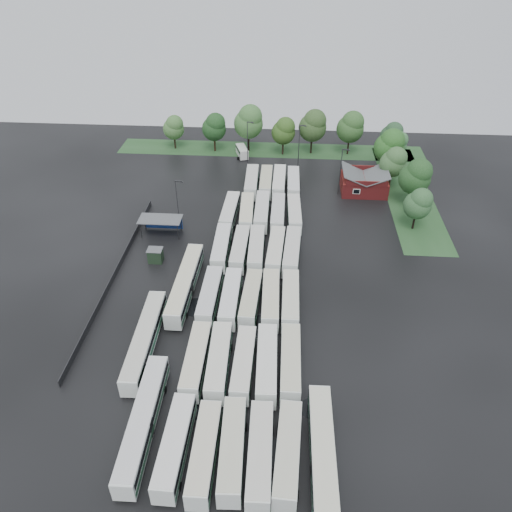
# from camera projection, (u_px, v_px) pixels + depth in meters

# --- Properties ---
(ground) EXTENTS (160.00, 160.00, 0.00)m
(ground) POSITION_uv_depth(u_px,v_px,m) (238.00, 312.00, 79.16)
(ground) COLOR black
(ground) RESTS_ON ground
(brick_building) EXTENTS (10.07, 8.60, 5.39)m
(brick_building) POSITION_uv_depth(u_px,v_px,m) (364.00, 184.00, 111.62)
(brick_building) COLOR maroon
(brick_building) RESTS_ON ground
(wash_shed) EXTENTS (8.20, 4.20, 3.58)m
(wash_shed) POSITION_uv_depth(u_px,v_px,m) (161.00, 220.00, 96.46)
(wash_shed) COLOR #2D2D30
(wash_shed) RESTS_ON ground
(utility_hut) EXTENTS (2.70, 2.20, 2.62)m
(utility_hut) POSITION_uv_depth(u_px,v_px,m) (155.00, 255.00, 89.66)
(utility_hut) COLOR black
(utility_hut) RESTS_ON ground
(grass_strip_north) EXTENTS (80.00, 10.00, 0.01)m
(grass_strip_north) POSITION_uv_depth(u_px,v_px,m) (270.00, 150.00, 131.99)
(grass_strip_north) COLOR #224821
(grass_strip_north) RESTS_ON ground
(grass_strip_east) EXTENTS (10.00, 50.00, 0.01)m
(grass_strip_east) POSITION_uv_depth(u_px,v_px,m) (408.00, 193.00, 112.12)
(grass_strip_east) COLOR #224821
(grass_strip_east) RESTS_ON ground
(west_fence) EXTENTS (0.10, 50.00, 1.20)m
(west_fence) POSITION_uv_depth(u_px,v_px,m) (116.00, 272.00, 86.67)
(west_fence) COLOR #2D2D30
(west_fence) RESTS_ON ground
(bus_r0c0) EXTENTS (2.84, 12.69, 3.52)m
(bus_r0c0) POSITION_uv_depth(u_px,v_px,m) (175.00, 445.00, 57.26)
(bus_r0c0) COLOR silver
(bus_r0c0) RESTS_ON ground
(bus_r0c1) EXTENTS (2.73, 12.31, 3.42)m
(bus_r0c1) POSITION_uv_depth(u_px,v_px,m) (205.00, 452.00, 56.62)
(bus_r0c1) COLOR silver
(bus_r0c1) RESTS_ON ground
(bus_r0c2) EXTENTS (3.20, 12.61, 3.48)m
(bus_r0c2) POSITION_uv_depth(u_px,v_px,m) (232.00, 449.00, 56.92)
(bus_r0c2) COLOR silver
(bus_r0c2) RESTS_ON ground
(bus_r0c3) EXTENTS (2.98, 12.78, 3.54)m
(bus_r0c3) POSITION_uv_depth(u_px,v_px,m) (260.00, 455.00, 56.27)
(bus_r0c3) COLOR silver
(bus_r0c3) RESTS_ON ground
(bus_r0c4) EXTENTS (3.21, 12.65, 3.49)m
(bus_r0c4) POSITION_uv_depth(u_px,v_px,m) (288.00, 453.00, 56.46)
(bus_r0c4) COLOR silver
(bus_r0c4) RESTS_ON ground
(bus_r1c0) EXTENTS (2.77, 12.50, 3.47)m
(bus_r1c0) POSITION_uv_depth(u_px,v_px,m) (196.00, 360.00, 68.12)
(bus_r1c0) COLOR silver
(bus_r1c0) RESTS_ON ground
(bus_r1c1) EXTENTS (3.11, 12.81, 3.54)m
(bus_r1c1) POSITION_uv_depth(u_px,v_px,m) (219.00, 361.00, 67.85)
(bus_r1c1) COLOR silver
(bus_r1c1) RESTS_ON ground
(bus_r1c2) EXTENTS (2.66, 12.10, 3.36)m
(bus_r1c2) POSITION_uv_depth(u_px,v_px,m) (244.00, 364.00, 67.63)
(bus_r1c2) COLOR silver
(bus_r1c2) RESTS_ON ground
(bus_r1c3) EXTENTS (3.12, 12.87, 3.56)m
(bus_r1c3) POSITION_uv_depth(u_px,v_px,m) (267.00, 364.00, 67.44)
(bus_r1c3) COLOR silver
(bus_r1c3) RESTS_ON ground
(bus_r1c4) EXTENTS (2.81, 12.57, 3.49)m
(bus_r1c4) POSITION_uv_depth(u_px,v_px,m) (290.00, 363.00, 67.70)
(bus_r1c4) COLOR silver
(bus_r1c4) RESTS_ON ground
(bus_r2c0) EXTENTS (2.74, 12.44, 3.46)m
(bus_r2c0) POSITION_uv_depth(u_px,v_px,m) (210.00, 296.00, 79.34)
(bus_r2c0) COLOR silver
(bus_r2c0) RESTS_ON ground
(bus_r2c1) EXTENTS (2.74, 12.43, 3.46)m
(bus_r2c1) POSITION_uv_depth(u_px,v_px,m) (231.00, 298.00, 78.94)
(bus_r2c1) COLOR silver
(bus_r2c1) RESTS_ON ground
(bus_r2c2) EXTENTS (3.01, 12.15, 3.36)m
(bus_r2c2) POSITION_uv_depth(u_px,v_px,m) (251.00, 298.00, 78.96)
(bus_r2c2) COLOR silver
(bus_r2c2) RESTS_ON ground
(bus_r2c3) EXTENTS (3.01, 12.53, 3.47)m
(bus_r2c3) POSITION_uv_depth(u_px,v_px,m) (271.00, 299.00, 78.69)
(bus_r2c3) COLOR silver
(bus_r2c3) RESTS_ON ground
(bus_r2c4) EXTENTS (2.73, 12.44, 3.46)m
(bus_r2c4) POSITION_uv_depth(u_px,v_px,m) (290.00, 300.00, 78.56)
(bus_r2c4) COLOR silver
(bus_r2c4) RESTS_ON ground
(bus_r3c0) EXTENTS (2.92, 12.53, 3.47)m
(bus_r3c0) POSITION_uv_depth(u_px,v_px,m) (221.00, 247.00, 90.68)
(bus_r3c0) COLOR silver
(bus_r3c0) RESTS_ON ground
(bus_r3c1) EXTENTS (2.74, 12.20, 3.39)m
(bus_r3c1) POSITION_uv_depth(u_px,v_px,m) (240.00, 249.00, 90.35)
(bus_r3c1) COLOR silver
(bus_r3c1) RESTS_ON ground
(bus_r3c2) EXTENTS (2.90, 12.45, 3.45)m
(bus_r3c2) POSITION_uv_depth(u_px,v_px,m) (256.00, 249.00, 90.23)
(bus_r3c2) COLOR silver
(bus_r3c2) RESTS_ON ground
(bus_r3c3) EXTENTS (3.19, 12.60, 3.48)m
(bus_r3c3) POSITION_uv_depth(u_px,v_px,m) (276.00, 251.00, 89.80)
(bus_r3c3) COLOR silver
(bus_r3c3) RESTS_ON ground
(bus_r3c4) EXTENTS (3.32, 12.82, 3.54)m
(bus_r3c4) POSITION_uv_depth(u_px,v_px,m) (292.00, 251.00, 89.59)
(bus_r3c4) COLOR silver
(bus_r3c4) RESTS_ON ground
(bus_r4c0) EXTENTS (2.96, 12.50, 3.46)m
(bus_r4c0) POSITION_uv_depth(u_px,v_px,m) (230.00, 212.00, 101.33)
(bus_r4c0) COLOR silver
(bus_r4c0) RESTS_ON ground
(bus_r4c1) EXTENTS (3.14, 12.35, 3.41)m
(bus_r4c1) POSITION_uv_depth(u_px,v_px,m) (247.00, 213.00, 101.09)
(bus_r4c1) COLOR silver
(bus_r4c1) RESTS_ON ground
(bus_r4c2) EXTENTS (2.86, 12.79, 3.55)m
(bus_r4c2) POSITION_uv_depth(u_px,v_px,m) (262.00, 212.00, 101.31)
(bus_r4c2) COLOR silver
(bus_r4c2) RESTS_ON ground
(bus_r4c3) EXTENTS (2.67, 12.35, 3.43)m
(bus_r4c3) POSITION_uv_depth(u_px,v_px,m) (278.00, 213.00, 100.82)
(bus_r4c3) COLOR silver
(bus_r4c3) RESTS_ON ground
(bus_r4c4) EXTENTS (3.09, 12.22, 3.37)m
(bus_r4c4) POSITION_uv_depth(u_px,v_px,m) (294.00, 214.00, 100.77)
(bus_r4c4) COLOR silver
(bus_r4c4) RESTS_ON ground
(bus_r5c1) EXTENTS (3.05, 12.81, 3.55)m
(bus_r5c1) POSITION_uv_depth(u_px,v_px,m) (252.00, 182.00, 112.19)
(bus_r5c1) COLOR silver
(bus_r5c1) RESTS_ON ground
(bus_r5c2) EXTENTS (2.73, 12.22, 3.39)m
(bus_r5c2) POSITION_uv_depth(u_px,v_px,m) (266.00, 182.00, 112.43)
(bus_r5c2) COLOR silver
(bus_r5c2) RESTS_ON ground
(bus_r5c3) EXTENTS (2.77, 12.70, 3.53)m
(bus_r5c3) POSITION_uv_depth(u_px,v_px,m) (279.00, 182.00, 112.17)
(bus_r5c3) COLOR silver
(bus_r5c3) RESTS_ON ground
(bus_r5c4) EXTENTS (2.79, 12.29, 3.41)m
(bus_r5c4) POSITION_uv_depth(u_px,v_px,m) (293.00, 183.00, 111.88)
(bus_r5c4) COLOR silver
(bus_r5c4) RESTS_ON ground
(artic_bus_west_a) EXTENTS (2.96, 18.51, 3.43)m
(artic_bus_west_a) POSITION_uv_depth(u_px,v_px,m) (143.00, 421.00, 60.07)
(artic_bus_west_a) COLOR silver
(artic_bus_west_a) RESTS_ON ground
(artic_bus_west_b) EXTENTS (3.05, 19.21, 3.56)m
(artic_bus_west_b) POSITION_uv_depth(u_px,v_px,m) (185.00, 284.00, 81.85)
(artic_bus_west_b) COLOR silver
(artic_bus_west_b) RESTS_ON ground
(artic_bus_west_c) EXTENTS (3.05, 18.52, 3.43)m
(artic_bus_west_c) POSITION_uv_depth(u_px,v_px,m) (145.00, 339.00, 71.36)
(artic_bus_west_c) COLOR silver
(artic_bus_west_c) RESTS_ON ground
(artic_bus_east) EXTENTS (2.98, 18.90, 3.50)m
(artic_bus_east) POSITION_uv_depth(u_px,v_px,m) (323.00, 460.00, 55.70)
(artic_bus_east) COLOR silver
(artic_bus_east) RESTS_ON ground
(minibus) EXTENTS (3.80, 6.15, 2.53)m
(minibus) POSITION_uv_depth(u_px,v_px,m) (242.00, 151.00, 127.74)
(minibus) COLOR white
(minibus) RESTS_ON ground
(tree_north_0) EXTENTS (5.49, 5.49, 9.10)m
(tree_north_0) POSITION_uv_depth(u_px,v_px,m) (174.00, 127.00, 129.46)
(tree_north_0) COLOR black
(tree_north_0) RESTS_ON ground
(tree_north_1) EXTENTS (6.21, 6.21, 10.28)m
(tree_north_1) POSITION_uv_depth(u_px,v_px,m) (215.00, 127.00, 127.60)
(tree_north_1) COLOR #301D12
(tree_north_1) RESTS_ON ground
(tree_north_2) EXTENTS (7.47, 7.47, 12.37)m
(tree_north_2) POSITION_uv_depth(u_px,v_px,m) (249.00, 121.00, 126.97)
(tree_north_2) COLOR black
(tree_north_2) RESTS_ON ground
(tree_north_3) EXTENTS (6.01, 6.01, 9.96)m
(tree_north_3) POSITION_uv_depth(u_px,v_px,m) (284.00, 131.00, 125.94)
(tree_north_3) COLOR #302118
(tree_north_3) RESTS_ON ground
(tree_north_4) EXTENTS (7.06, 7.06, 11.69)m
(tree_north_4) POSITION_uv_depth(u_px,v_px,m) (313.00, 125.00, 125.91)
(tree_north_4) COLOR black
(tree_north_4) RESTS_ON ground
(tree_north_5) EXTENTS (6.92, 6.92, 11.47)m
(tree_north_5) POSITION_uv_depth(u_px,v_px,m) (351.00, 127.00, 125.51)
(tree_north_5) COLOR black
(tree_north_5) RESTS_ON ground
(tree_north_6) EXTENTS (5.64, 5.64, 9.35)m
(tree_north_6) POSITION_uv_depth(u_px,v_px,m) (392.00, 135.00, 124.70)
(tree_north_6) COLOR black
(tree_north_6) RESTS_ON ground
(tree_east_0) EXTENTS (5.43, 5.43, 8.99)m
(tree_east_0) POSITION_uv_depth(u_px,v_px,m) (419.00, 203.00, 96.25)
(tree_east_0) COLOR black
(tree_east_0) RESTS_ON ground
(tree_east_1) EXTENTS (6.63, 6.63, 10.97)m
(tree_east_1) POSITION_uv_depth(u_px,v_px,m) (416.00, 176.00, 103.11)
(tree_east_1) COLOR black
(tree_east_1) RESTS_ON ground
(tree_east_2) EXTENTS (5.95, 5.95, 9.85)m
(tree_east_2) POSITION_uv_depth(u_px,v_px,m) (394.00, 162.00, 110.69)
(tree_east_2) COLOR #3B2518
(tree_east_2) RESTS_ON ground
(tree_east_3) EXTENTS (7.02, 7.02, 11.63)m
(tree_east_3) POSITION_uv_depth(u_px,v_px,m) (390.00, 146.00, 115.18)
(tree_east_3) COLOR black
(tree_east_3) RESTS_ON ground
(tree_east_4) EXTENTS (5.02, 4.98, 8.25)m
(tree_east_4) POSITION_uv_depth(u_px,v_px,m) (398.00, 143.00, 122.25)
(tree_east_4) COLOR black
(tree_east_4) RESTS_ON ground
(lamp_post_ne) EXTENTS (1.66, 0.32, 10.76)m
(lamp_post_ne) POSITION_uv_depth(u_px,v_px,m) (341.00, 169.00, 107.99)
(lamp_post_ne) COLOR #2D2D30
(lamp_post_ne) RESTS_ON ground
(lamp_post_nw) EXTENTS (1.64, 0.32, 10.63)m
(lamp_post_nw) POSITION_uv_depth(u_px,v_px,m) (178.00, 201.00, 96.08)
(lamp_post_nw) COLOR #2D2D30
(lamp_post_nw) RESTS_ON ground
(lamp_post_back_w) EXTENTS (1.66, 0.32, 10.75)m
(lamp_post_back_w) POSITION_uv_depth(u_px,v_px,m) (248.00, 140.00, 121.46)
(lamp_post_back_w) COLOR #2D2D30
(lamp_post_back_w) RESTS_ON ground
(lamp_post_back_e) EXTENTS (1.66, 0.32, 10.76)m
(lamp_post_back_e) POSITION_uv_depth(u_px,v_px,m) (300.00, 143.00, 119.58)
(lamp_post_back_e) COLOR #2D2D30
(lamp_post_back_e) RESTS_ON ground
(puddle_0) EXTENTS (3.90, 3.90, 0.01)m
(puddle_0) POSITION_uv_depth(u_px,v_px,m) (195.00, 407.00, 63.97)
(puddle_0) COLOR black
(puddle_0) RESTS_ON ground
(puddle_1) EXTENTS (4.29, 4.29, 0.01)m
(puddle_1) POSITION_uv_depth(u_px,v_px,m) (267.00, 452.00, 58.69)
(puddle_1) COLOR black
(puddle_1) RESTS_ON ground
(puddle_2) EXTENTS (4.56, 4.56, 0.01)m
(puddle_2) POSITION_uv_depth(u_px,v_px,m) (195.00, 307.00, 80.01)
(puddle_2) COLOR black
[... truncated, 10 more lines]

